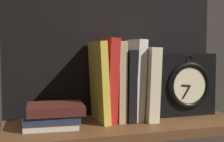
# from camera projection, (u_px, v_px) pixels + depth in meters

# --- Properties ---
(ground_plane) EXTENTS (0.70, 0.27, 0.03)m
(ground_plane) POSITION_uv_depth(u_px,v_px,m) (127.00, 126.00, 0.92)
(ground_plane) COLOR brown
(back_panel) EXTENTS (0.70, 0.01, 0.39)m
(back_panel) POSITION_uv_depth(u_px,v_px,m) (113.00, 54.00, 1.03)
(back_panel) COLOR black
(back_panel) RESTS_ON ground_plane
(book_yellow_seinlanguage) EXTENTS (0.03, 0.15, 0.24)m
(book_yellow_seinlanguage) POSITION_uv_depth(u_px,v_px,m) (99.00, 81.00, 0.93)
(book_yellow_seinlanguage) COLOR gold
(book_yellow_seinlanguage) RESTS_ON ground_plane
(book_red_requiem) EXTENTS (0.04, 0.13, 0.24)m
(book_red_requiem) POSITION_uv_depth(u_px,v_px,m) (108.00, 80.00, 0.93)
(book_red_requiem) COLOR red
(book_red_requiem) RESTS_ON ground_plane
(book_tan_shortstories) EXTENTS (0.03, 0.12, 0.23)m
(book_tan_shortstories) POSITION_uv_depth(u_px,v_px,m) (117.00, 81.00, 0.94)
(book_tan_shortstories) COLOR tan
(book_tan_shortstories) RESTS_ON ground_plane
(book_black_skeptic) EXTENTS (0.03, 0.14, 0.21)m
(book_black_skeptic) POSITION_uv_depth(u_px,v_px,m) (125.00, 85.00, 0.95)
(book_black_skeptic) COLOR black
(book_black_skeptic) RESTS_ON ground_plane
(book_white_catcher) EXTENTS (0.04, 0.12, 0.24)m
(book_white_catcher) POSITION_uv_depth(u_px,v_px,m) (134.00, 79.00, 0.96)
(book_white_catcher) COLOR silver
(book_white_catcher) RESTS_ON ground_plane
(book_cream_twain) EXTENTS (0.04, 0.17, 0.22)m
(book_cream_twain) POSITION_uv_depth(u_px,v_px,m) (144.00, 83.00, 0.97)
(book_cream_twain) COLOR beige
(book_cream_twain) RESTS_ON ground_plane
(framed_clock) EXTENTS (0.20, 0.07, 0.20)m
(framed_clock) POSITION_uv_depth(u_px,v_px,m) (185.00, 85.00, 1.01)
(framed_clock) COLOR black
(framed_clock) RESTS_ON ground_plane
(book_stack_side) EXTENTS (0.17, 0.14, 0.06)m
(book_stack_side) POSITION_uv_depth(u_px,v_px,m) (53.00, 115.00, 0.86)
(book_stack_side) COLOR beige
(book_stack_side) RESTS_ON ground_plane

